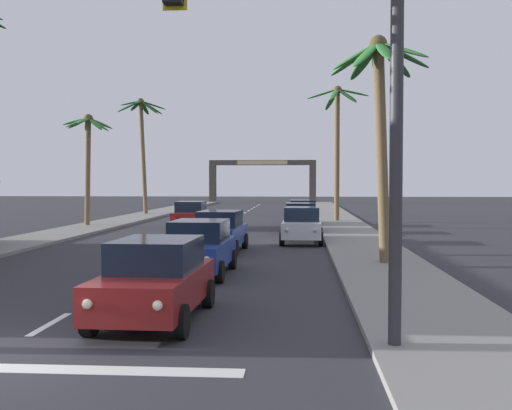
{
  "coord_description": "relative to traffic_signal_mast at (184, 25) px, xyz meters",
  "views": [
    {
      "loc": [
        5.01,
        -9.66,
        2.87
      ],
      "look_at": [
        3.77,
        8.0,
        2.2
      ],
      "focal_mm": 43.17,
      "sensor_mm": 36.0,
      "label": 1
    }
  ],
  "objects": [
    {
      "name": "lane_markings",
      "position": [
        -2.63,
        18.91,
        -5.51
      ],
      "size": [
        4.28,
        87.3,
        0.01
      ],
      "color": "silver",
      "rests_on": "ground"
    },
    {
      "name": "sedan_oncoming_far",
      "position": [
        -4.64,
        26.79,
        -4.66
      ],
      "size": [
        1.96,
        4.46,
        1.68
      ],
      "color": "maroon",
      "rests_on": "ground"
    },
    {
      "name": "palm_left_farthest",
      "position": [
        -11.59,
        41.88,
        1.74
      ],
      "size": [
        4.3,
        4.33,
        10.06
      ],
      "color": "brown",
      "rests_on": "ground"
    },
    {
      "name": "sedan_lead_at_stop_bar",
      "position": [
        -1.03,
        2.13,
        -4.66
      ],
      "size": [
        2.03,
        4.49,
        1.68
      ],
      "color": "maroon",
      "rests_on": "ground"
    },
    {
      "name": "sedan_parked_nearest_kerb",
      "position": [
        2.19,
        29.82,
        -4.66
      ],
      "size": [
        1.97,
        4.46,
        1.68
      ],
      "color": "black",
      "rests_on": "ground"
    },
    {
      "name": "sidewalk_left",
      "position": [
        -10.87,
        19.31,
        -5.45
      ],
      "size": [
        3.2,
        110.0,
        0.14
      ],
      "primitive_type": "cube",
      "color": "gray",
      "rests_on": "ground"
    },
    {
      "name": "sedan_parked_mid_kerb",
      "position": [
        2.08,
        18.56,
        -4.66
      ],
      "size": [
        2.03,
        4.48,
        1.68
      ],
      "color": "silver",
      "rests_on": "ground"
    },
    {
      "name": "sedan_parked_far_kerb",
      "position": [
        2.0,
        24.3,
        -4.66
      ],
      "size": [
        2.05,
        4.49,
        1.68
      ],
      "color": "black",
      "rests_on": "ground"
    },
    {
      "name": "sedan_third_in_queue",
      "position": [
        -1.14,
        8.34,
        -4.66
      ],
      "size": [
        2.02,
        4.48,
        1.68
      ],
      "color": "navy",
      "rests_on": "ground"
    },
    {
      "name": "sedan_fifth_in_queue",
      "position": [
        -1.31,
        14.54,
        -4.66
      ],
      "size": [
        2.11,
        4.51,
        1.68
      ],
      "color": "navy",
      "rests_on": "ground"
    },
    {
      "name": "town_gateway_arch",
      "position": [
        -3.07,
        73.58,
        -1.67
      ],
      "size": [
        14.6,
        0.9,
        5.84
      ],
      "color": "#423D38",
      "rests_on": "ground"
    },
    {
      "name": "palm_right_second",
      "position": [
        4.63,
        10.62,
        0.03
      ],
      "size": [
        3.35,
        3.52,
        7.78
      ],
      "color": "brown",
      "rests_on": "ground"
    },
    {
      "name": "palm_left_third",
      "position": [
        -11.39,
        27.75,
        -0.2
      ],
      "size": [
        3.09,
        3.15,
        7.15
      ],
      "color": "brown",
      "rests_on": "ground"
    },
    {
      "name": "sidewalk_right",
      "position": [
        4.73,
        19.31,
        -5.45
      ],
      "size": [
        3.2,
        110.0,
        0.14
      ],
      "primitive_type": "cube",
      "color": "gray",
      "rests_on": "ground"
    },
    {
      "name": "traffic_signal_mast",
      "position": [
        0.0,
        0.0,
        0.0
      ],
      "size": [
        11.3,
        0.41,
        7.59
      ],
      "color": "#2D2D33",
      "rests_on": "ground"
    },
    {
      "name": "palm_right_farthest",
      "position": [
        4.64,
        33.41,
        1.04
      ],
      "size": [
        4.4,
        3.85,
        9.63
      ],
      "color": "brown",
      "rests_on": "ground"
    }
  ]
}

